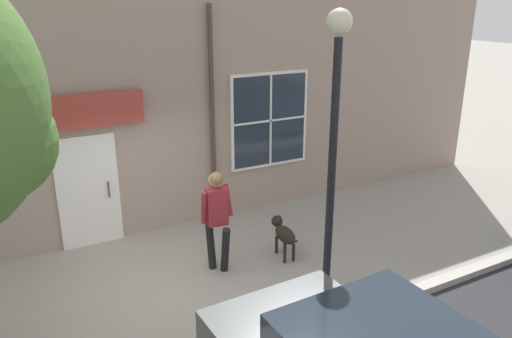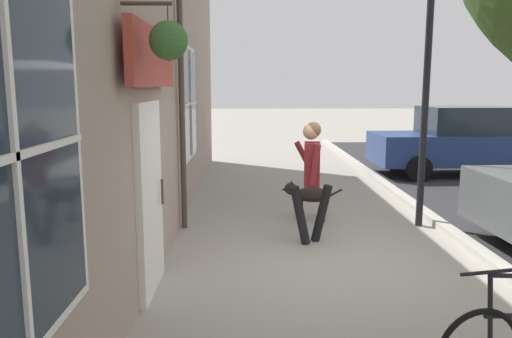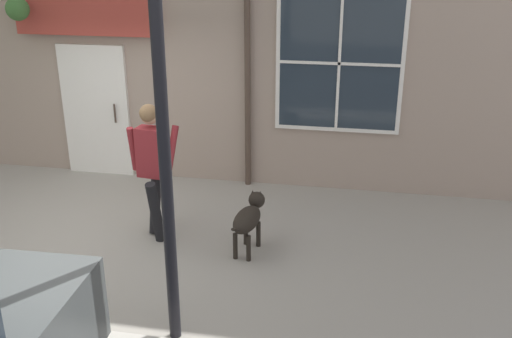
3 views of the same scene
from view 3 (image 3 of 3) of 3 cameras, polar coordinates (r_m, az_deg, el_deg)
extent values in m
plane|color=gray|center=(7.72, -16.62, -6.52)|extent=(90.00, 90.00, 0.00)
cube|color=gray|center=(9.08, -11.53, 13.95)|extent=(0.30, 18.00, 4.78)
cube|color=white|center=(9.50, -15.66, 5.63)|extent=(0.10, 1.10, 2.10)
cube|color=#232D38|center=(9.48, -15.70, 5.29)|extent=(0.03, 0.90, 1.90)
cylinder|color=#47382D|center=(9.27, -13.94, 5.42)|extent=(0.03, 0.03, 0.30)
cube|color=#AD3D33|center=(9.14, -16.89, 14.54)|extent=(0.08, 2.20, 0.60)
cylinder|color=#47382D|center=(8.41, -0.87, 12.15)|extent=(0.09, 0.09, 4.30)
cylinder|color=#47382D|center=(9.29, -22.87, 15.34)|extent=(0.01, 0.01, 0.34)
cone|color=#2D2823|center=(9.31, -22.67, 14.00)|extent=(0.32, 0.32, 0.18)
sphere|color=#3D6B33|center=(9.30, -22.75, 14.55)|extent=(0.34, 0.34, 0.34)
cube|color=white|center=(8.34, 8.34, 10.46)|extent=(0.08, 1.82, 2.02)
cube|color=#232D38|center=(8.31, 8.33, 10.42)|extent=(0.03, 1.70, 1.90)
cube|color=white|center=(8.30, 8.32, 10.40)|extent=(0.04, 0.04, 1.90)
cube|color=white|center=(8.30, 8.32, 10.40)|extent=(0.04, 1.70, 0.04)
cylinder|color=black|center=(7.50, -10.02, -3.17)|extent=(0.32, 0.17, 0.86)
cylinder|color=black|center=(7.18, -10.00, -4.31)|extent=(0.32, 0.17, 0.86)
cube|color=maroon|center=(7.06, -10.39, 1.68)|extent=(0.26, 0.36, 0.62)
sphere|color=tan|center=(6.94, -10.57, 5.37)|extent=(0.23, 0.23, 0.23)
sphere|color=brown|center=(6.91, -10.70, 5.49)|extent=(0.22, 0.22, 0.22)
cylinder|color=maroon|center=(7.13, -12.20, 1.98)|extent=(0.17, 0.10, 0.57)
cylinder|color=maroon|center=(7.03, -8.38, 2.15)|extent=(0.34, 0.12, 0.52)
ellipsoid|color=black|center=(6.86, -0.91, -5.07)|extent=(0.66, 0.36, 0.25)
cylinder|color=black|center=(7.17, -1.03, -6.33)|extent=(0.06, 0.06, 0.33)
cylinder|color=black|center=(7.12, 0.24, -6.53)|extent=(0.06, 0.06, 0.33)
cylinder|color=black|center=(6.86, -2.08, -7.70)|extent=(0.06, 0.06, 0.33)
cylinder|color=black|center=(6.81, -0.75, -7.92)|extent=(0.06, 0.06, 0.33)
sphere|color=black|center=(7.13, 0.07, -3.11)|extent=(0.21, 0.21, 0.21)
cone|color=black|center=(7.24, 0.35, -2.91)|extent=(0.11, 0.10, 0.09)
cone|color=black|center=(7.10, -0.33, -2.37)|extent=(0.06, 0.06, 0.07)
cone|color=black|center=(7.07, 0.43, -2.47)|extent=(0.06, 0.06, 0.07)
cylinder|color=black|center=(6.51, -2.06, -6.12)|extent=(0.21, 0.06, 0.14)
cylinder|color=black|center=(4.84, -9.22, 2.78)|extent=(0.11, 0.11, 3.95)
camera|label=1|loc=(5.59, -90.51, 9.93)|focal=35.00mm
camera|label=2|loc=(11.90, -42.96, 9.80)|focal=35.00mm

